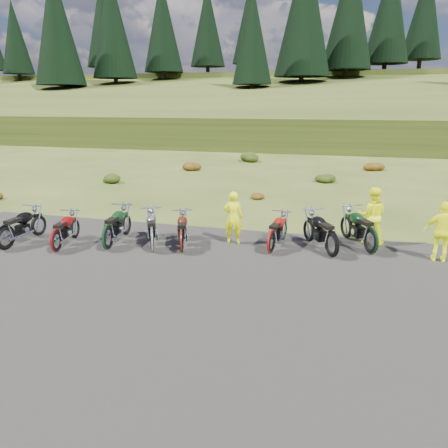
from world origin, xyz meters
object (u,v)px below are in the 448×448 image
(motorcycle_3, at_px, (153,252))
(motorcycle_7, at_px, (369,254))
(person_middle, at_px, (233,219))
(motorcycle_0, at_px, (7,250))

(motorcycle_3, height_order, motorcycle_7, motorcycle_7)
(motorcycle_3, xyz_separation_m, person_middle, (2.18, 1.39, 0.85))
(motorcycle_7, relative_size, person_middle, 1.38)
(motorcycle_0, height_order, motorcycle_3, motorcycle_0)
(motorcycle_3, distance_m, person_middle, 2.72)
(motorcycle_0, height_order, motorcycle_7, motorcycle_7)
(motorcycle_7, bearing_deg, person_middle, 64.79)
(motorcycle_0, distance_m, motorcycle_7, 11.05)
(person_middle, bearing_deg, motorcycle_7, 173.37)
(motorcycle_3, bearing_deg, motorcycle_0, 78.67)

